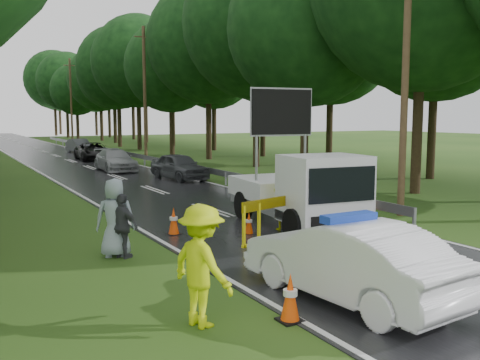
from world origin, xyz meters
TOP-DOWN VIEW (x-y plane):
  - ground at (0.00, 0.00)m, footprint 160.00×160.00m
  - road at (0.00, 30.00)m, footprint 7.00×140.00m
  - guardrail at (3.70, 29.67)m, footprint 0.12×60.06m
  - utility_pole_near at (5.20, 2.00)m, footprint 1.40×0.24m
  - utility_pole_mid at (5.20, 28.00)m, footprint 1.40×0.24m
  - utility_pole_far at (5.20, 54.00)m, footprint 1.40×0.24m
  - police_sedan at (-1.99, -3.67)m, footprint 2.00×4.62m
  - work_truck at (1.01, 1.96)m, footprint 2.89×5.52m
  - barrier at (-0.40, 1.00)m, footprint 2.83×0.83m
  - officer at (0.39, 2.02)m, footprint 0.74×0.54m
  - civilian at (1.50, 0.61)m, footprint 1.15×1.02m
  - bystander_left at (-4.85, -3.44)m, footprint 1.07×1.45m
  - bystander_mid at (-4.73, 1.25)m, footprint 0.78×0.98m
  - bystander_right at (-4.84, 1.48)m, footprint 1.08×0.87m
  - queue_car_first at (2.60, 15.28)m, footprint 2.15×4.30m
  - queue_car_second at (0.88, 21.28)m, footprint 1.96×4.61m
  - queue_car_third at (1.71, 30.03)m, footprint 2.42×4.91m
  - queue_car_fourth at (2.56, 38.47)m, footprint 1.87×4.05m
  - cone_near_left at (-3.50, -4.00)m, footprint 0.39×0.39m
  - cone_center at (-0.81, 2.00)m, footprint 0.31×0.31m
  - cone_far at (1.11, 2.50)m, footprint 0.30×0.30m
  - cone_left_mid at (-2.72, 3.00)m, footprint 0.38×0.38m
  - cone_right at (3.50, 1.80)m, footprint 0.38×0.38m

SIDE VIEW (x-z plane):
  - ground at x=0.00m, z-range 0.00..0.00m
  - road at x=0.00m, z-range 0.00..0.02m
  - cone_far at x=1.11m, z-range -0.01..0.63m
  - cone_center at x=-0.81m, z-range -0.01..0.64m
  - cone_left_mid at x=-2.72m, z-range -0.01..0.78m
  - cone_right at x=3.50m, z-range -0.01..0.80m
  - cone_near_left at x=-3.50m, z-range -0.01..0.81m
  - guardrail at x=3.70m, z-range 0.20..0.90m
  - queue_car_fourth at x=2.56m, z-range 0.00..1.29m
  - queue_car_second at x=0.88m, z-range 0.00..1.32m
  - queue_car_third at x=1.71m, z-range 0.00..1.34m
  - queue_car_first at x=2.60m, z-range 0.00..1.41m
  - police_sedan at x=-1.99m, z-range -0.07..1.56m
  - bystander_mid at x=-4.73m, z-range 0.00..1.56m
  - barrier at x=-0.40m, z-range 0.31..1.51m
  - officer at x=0.39m, z-range 0.00..1.89m
  - bystander_right at x=-4.84m, z-range 0.00..1.91m
  - civilian at x=1.50m, z-range 0.00..1.99m
  - bystander_left at x=-4.85m, z-range 0.00..2.00m
  - work_truck at x=1.01m, z-range -0.97..3.26m
  - utility_pole_near at x=5.20m, z-range 0.06..10.06m
  - utility_pole_mid at x=5.20m, z-range 0.06..10.06m
  - utility_pole_far at x=5.20m, z-range 0.06..10.06m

